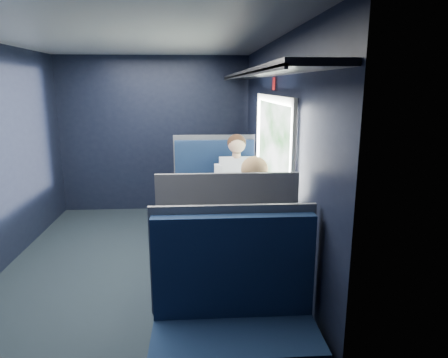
{
  "coord_description": "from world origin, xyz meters",
  "views": [
    {
      "loc": [
        0.64,
        -3.92,
        1.87
      ],
      "look_at": [
        0.9,
        0.0,
        0.95
      ],
      "focal_mm": 32.0,
      "sensor_mm": 36.0,
      "label": 1
    }
  ],
  "objects": [
    {
      "name": "ground",
      "position": [
        0.0,
        0.0,
        -0.01
      ],
      "size": [
        2.8,
        4.2,
        0.01
      ],
      "primitive_type": "cube",
      "color": "black"
    },
    {
      "name": "cup",
      "position": [
        1.25,
        0.4,
        0.79
      ],
      "size": [
        0.08,
        0.08,
        0.1
      ],
      "primitive_type": "cylinder",
      "color": "white",
      "rests_on": "table"
    },
    {
      "name": "seat_row_back",
      "position": [
        0.85,
        -1.8,
        0.41
      ],
      "size": [
        1.04,
        0.51,
        1.16
      ],
      "color": "#0D1D3C",
      "rests_on": "ground"
    },
    {
      "name": "man",
      "position": [
        1.1,
        0.7,
        0.72
      ],
      "size": [
        0.53,
        0.56,
        1.32
      ],
      "color": "black",
      "rests_on": "ground"
    },
    {
      "name": "bottle_small",
      "position": [
        1.29,
        0.27,
        0.83
      ],
      "size": [
        0.06,
        0.06,
        0.21
      ],
      "color": "silver",
      "rests_on": "table"
    },
    {
      "name": "table",
      "position": [
        1.03,
        0.0,
        0.66
      ],
      "size": [
        0.62,
        1.0,
        0.74
      ],
      "color": "#54565E",
      "rests_on": "ground"
    },
    {
      "name": "seat_row_front",
      "position": [
        0.85,
        1.8,
        0.41
      ],
      "size": [
        1.04,
        0.51,
        1.16
      ],
      "color": "#0D1D3C",
      "rests_on": "ground"
    },
    {
      "name": "woman",
      "position": [
        1.1,
        -0.71,
        0.73
      ],
      "size": [
        0.53,
        0.56,
        1.32
      ],
      "color": "black",
      "rests_on": "ground"
    },
    {
      "name": "room_shell",
      "position": [
        0.02,
        0.0,
        1.48
      ],
      "size": [
        3.0,
        4.4,
        2.4
      ],
      "color": "black",
      "rests_on": "ground"
    },
    {
      "name": "seat_bay_far",
      "position": [
        0.85,
        -0.87,
        0.41
      ],
      "size": [
        1.04,
        0.62,
        1.26
      ],
      "color": "#0D1D3C",
      "rests_on": "ground"
    },
    {
      "name": "seat_bay_near",
      "position": [
        0.83,
        0.87,
        0.43
      ],
      "size": [
        1.07,
        0.62,
        1.26
      ],
      "color": "#0D1D3C",
      "rests_on": "ground"
    },
    {
      "name": "laptop",
      "position": [
        1.24,
        -0.03,
        0.81
      ],
      "size": [
        0.34,
        0.4,
        0.27
      ],
      "color": "silver",
      "rests_on": "table"
    },
    {
      "name": "papers",
      "position": [
        0.91,
        -0.07,
        0.74
      ],
      "size": [
        0.53,
        0.74,
        0.01
      ],
      "primitive_type": "cube",
      "rotation": [
        0.0,
        0.0,
        -0.06
      ],
      "color": "white",
      "rests_on": "table"
    }
  ]
}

